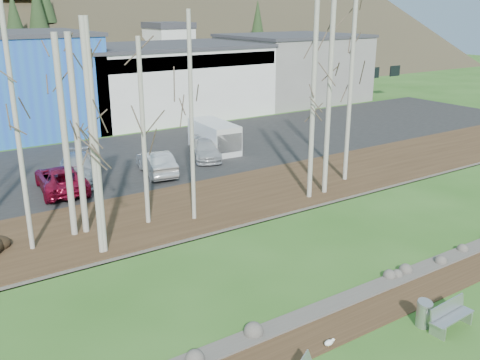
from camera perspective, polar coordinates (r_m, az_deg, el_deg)
ground at (r=17.82m, az=15.22°, el=-17.83°), size 200.00×200.00×0.00m
dirt_strip at (r=18.96m, az=10.32°, el=-14.98°), size 80.00×1.80×0.03m
near_bank_rocks at (r=19.58m, az=8.24°, el=-13.77°), size 80.00×0.80×0.50m
river at (r=22.35m, az=1.14°, el=-9.29°), size 80.00×8.00×0.90m
far_bank_rocks at (r=25.49m, az=-4.17°, el=-5.75°), size 80.00×0.80×0.46m
far_bank at (r=28.08m, az=-7.44°, el=-3.39°), size 80.00×7.00×0.15m
parking_lot at (r=37.33m, az=-14.72°, el=1.58°), size 80.00×14.00×0.14m
building_white at (r=53.87m, az=-7.93°, el=10.56°), size 18.36×12.24×6.80m
building_grey at (r=62.50m, az=5.60°, el=11.88°), size 14.28×12.24×7.30m
bench_intact at (r=19.60m, az=21.52°, el=-13.34°), size 1.87×0.66×0.92m
litter_bin at (r=19.44m, az=19.01°, el=-13.43°), size 0.50×0.50×0.85m
seagull at (r=17.84m, az=9.49°, el=-16.72°), size 0.39×0.19×0.29m
birch_2 at (r=24.96m, az=-16.97°, el=4.38°), size 0.28×0.28×9.10m
birch_3 at (r=23.74m, az=-22.67°, el=4.82°), size 0.21×0.21×10.49m
birch_4 at (r=22.53m, az=-15.16°, el=4.03°), size 0.25×0.25×9.79m
birch_5 at (r=25.43m, az=-10.27°, el=4.85°), size 0.22×0.22×8.87m
birch_6 at (r=25.49m, az=-5.20°, el=6.41°), size 0.20×0.20×10.01m
birch_7 at (r=28.67m, az=7.84°, el=9.29°), size 0.26×0.26×11.66m
birch_8 at (r=29.66m, az=9.46°, el=8.45°), size 0.27×0.27×10.59m
birch_9 at (r=32.15m, az=11.76°, el=10.61°), size 0.25×0.25×12.32m
birch_10 at (r=22.50m, az=-15.45°, el=3.98°), size 0.25×0.25×9.79m
birch_11 at (r=24.82m, az=-18.18°, el=4.19°), size 0.28×0.28×9.10m
car_2 at (r=32.22m, az=-18.54°, el=0.13°), size 3.03×5.53×1.47m
car_3 at (r=33.81m, az=-16.94°, el=1.19°), size 3.77×5.76×1.55m
car_4 at (r=34.02m, az=-8.91°, el=1.82°), size 2.33×4.73×1.49m
car_5 at (r=37.27m, az=-3.75°, el=3.25°), size 3.21×4.72×1.27m
van_white at (r=39.08m, az=-2.64°, el=4.61°), size 2.40×4.99×2.12m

